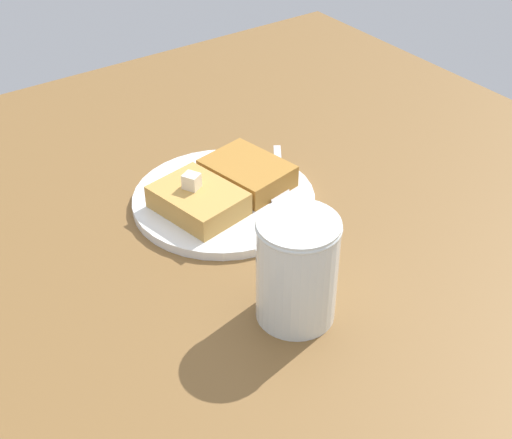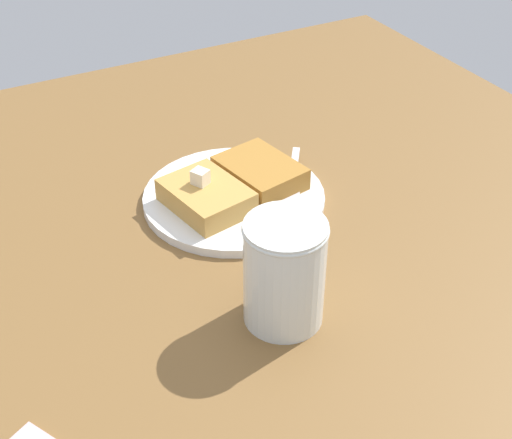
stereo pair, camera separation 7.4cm
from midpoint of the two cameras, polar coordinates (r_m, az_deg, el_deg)
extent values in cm
cube|color=brown|center=(83.87, -2.27, -0.34)|extent=(95.57, 95.57, 2.79)
cylinder|color=white|center=(84.60, -5.11, 1.50)|extent=(21.59, 21.59, 1.09)
torus|color=navy|center=(84.52, -5.11, 1.58)|extent=(21.59, 21.59, 0.80)
cube|color=#C59245|center=(81.46, -7.26, 1.45)|extent=(9.23, 11.15, 2.73)
cube|color=#A9712B|center=(85.74, -3.20, 3.65)|extent=(9.23, 11.15, 2.73)
cube|color=#F6E8CB|center=(80.76, -7.82, 2.98)|extent=(2.22, 2.29, 1.76)
cube|color=silver|center=(89.02, -0.59, 4.15)|extent=(6.42, 8.74, 0.36)
cube|color=silver|center=(83.67, -0.58, 1.82)|extent=(3.40, 3.55, 0.36)
cube|color=silver|center=(81.21, 0.01, 0.63)|extent=(2.08, 2.82, 0.36)
cube|color=silver|center=(81.21, -0.38, 0.63)|extent=(2.08, 2.82, 0.36)
cube|color=silver|center=(81.21, -0.77, 0.63)|extent=(2.08, 2.82, 0.36)
cube|color=silver|center=(81.21, -1.15, 0.62)|extent=(2.08, 2.82, 0.36)
cylinder|color=#5C2B11|center=(67.12, 0.09, -4.97)|extent=(7.08, 7.08, 8.67)
cylinder|color=silver|center=(66.34, 0.09, -4.19)|extent=(7.70, 7.70, 11.06)
torus|color=silver|center=(63.16, 0.09, -0.69)|extent=(7.89, 7.89, 0.50)
camera|label=1|loc=(0.04, -92.86, -2.10)|focal=50.00mm
camera|label=2|loc=(0.04, 87.14, 2.10)|focal=50.00mm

